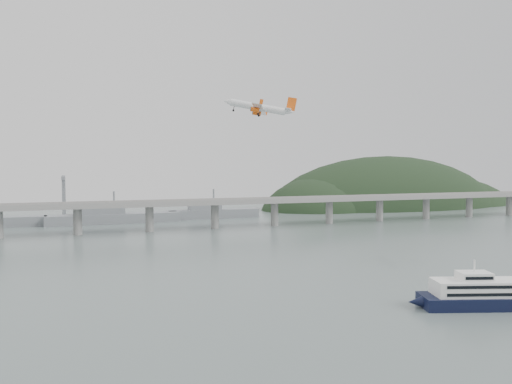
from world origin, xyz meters
name	(u,v)px	position (x,y,z in m)	size (l,w,h in m)	color
ground	(306,292)	(0.00, 0.00, 0.00)	(900.00, 900.00, 0.00)	#566362
bridge	(188,207)	(-1.15, 200.00, 17.65)	(800.00, 22.00, 23.90)	gray
headland	(397,222)	(285.18, 331.75, -19.34)	(365.00, 155.00, 156.00)	black
ferry	(498,294)	(53.36, -41.00, 4.49)	(85.05, 35.71, 16.54)	black
airliner	(260,108)	(8.86, 73.36, 78.92)	(36.08, 34.00, 10.20)	white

